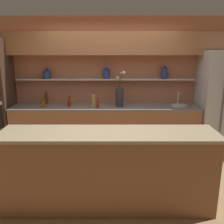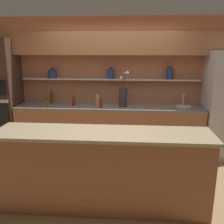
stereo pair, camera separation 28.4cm
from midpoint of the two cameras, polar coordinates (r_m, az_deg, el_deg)
The scene contains 13 objects.
ground_plane at distance 4.00m, azimuth 1.07°, elevation -15.73°, with size 12.00×12.00×0.00m, color olive.
back_wall_unit at distance 5.00m, azimuth 2.15°, elevation 9.20°, with size 5.20×0.44×2.60m.
back_counter_unit at distance 4.95m, azimuth 0.94°, elevation -3.77°, with size 3.58×0.62×0.92m.
island_counter at distance 3.25m, azimuth 0.51°, elevation -13.10°, with size 2.68×0.61×1.02m.
oven_tower at distance 5.36m, azimuth -22.81°, elevation 3.48°, with size 0.71×0.64×2.18m.
flower_vase at distance 4.74m, azimuth 4.30°, elevation 3.56°, with size 0.18×0.15×0.67m.
sink_fixture at distance 4.96m, azimuth 17.70°, elevation 1.35°, with size 0.30×0.30×0.25m.
bottle_sauce_0 at distance 4.95m, azimuth -6.98°, elevation 2.56°, with size 0.05×0.05×0.18m.
bottle_sauce_1 at distance 4.87m, azimuth -12.85°, elevation 1.95°, with size 0.06×0.06×0.16m.
bottle_spirit_2 at distance 4.81m, azimuth -1.67°, elevation 2.73°, with size 0.07×0.07×0.27m.
bottle_sauce_3 at distance 4.85m, azimuth -7.22°, elevation 2.15°, with size 0.06×0.06×0.16m.
bottle_oil_4 at distance 5.18m, azimuth -12.07°, elevation 3.18°, with size 0.06×0.06×0.26m.
bottle_sauce_5 at distance 4.65m, azimuth -0.81°, elevation 1.86°, with size 0.06×0.06×0.19m.
Camera 2 is at (0.33, -3.44, 2.03)m, focal length 40.00 mm.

